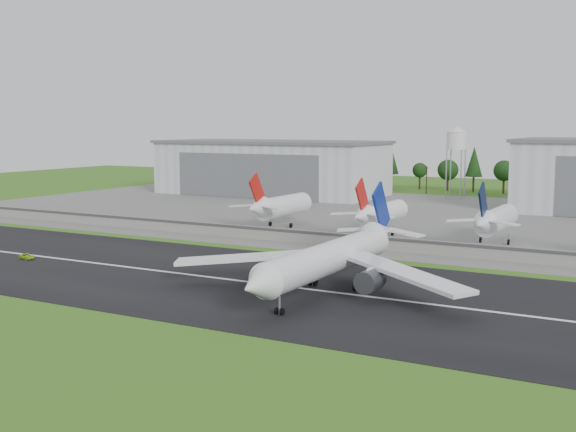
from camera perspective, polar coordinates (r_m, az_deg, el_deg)
The scene contains 14 objects.
ground at distance 133.15m, azimuth -7.15°, elevation -5.83°, with size 600.00×600.00×0.00m, color #2D5E16.
runway at distance 141.14m, azimuth -4.76°, elevation -5.03°, with size 320.00×60.00×0.10m, color black.
runway_centerline at distance 141.13m, azimuth -4.76°, elevation -5.01°, with size 220.00×1.00×0.02m, color white.
apron at distance 239.33m, azimuth 9.95°, elevation -0.06°, with size 320.00×150.00×0.10m, color slate.
blast_fence at distance 179.37m, azimuth 3.20°, elevation -1.81°, with size 240.00×0.61×3.50m.
hangar_west at distance 312.36m, azimuth -1.31°, elevation 3.86°, with size 97.00×44.00×23.20m.
water_tower at distance 301.09m, azimuth 13.18°, elevation 6.01°, with size 8.40×8.40×29.40m.
utility_poles at distance 315.68m, azimuth 14.66°, elevation 1.55°, with size 230.00×3.00×12.00m, color black, non-canonical shape.
treeline at distance 330.19m, azimuth 15.31°, elevation 1.76°, with size 320.00×16.00×22.00m, color black, non-canonical shape.
main_airliner at distance 129.33m, azimuth 3.10°, elevation -3.96°, with size 57.29×59.05×18.17m.
ground_vehicle at distance 171.92m, azimuth -19.94°, elevation -3.01°, with size 1.99×4.31×1.20m, color #91C917.
parked_jet_red_a at distance 209.96m, azimuth -0.79°, elevation 0.78°, with size 7.36×31.29×16.91m.
parked_jet_red_b at distance 196.48m, azimuth 7.18°, elevation 0.19°, with size 7.36×31.29×16.59m.
parked_jet_navy at distance 187.46m, azimuth 15.95°, elevation -0.32°, with size 7.36×31.29×16.75m.
Camera 1 is at (76.45, -104.81, 29.95)m, focal length 45.00 mm.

